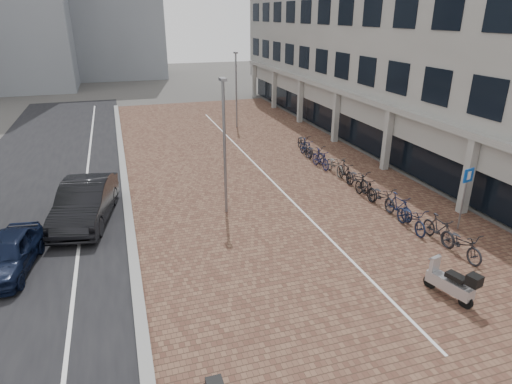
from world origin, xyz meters
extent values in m
plane|color=#474442|center=(0.00, 0.00, 0.00)|extent=(140.00, 140.00, 0.00)
cube|color=brown|center=(2.00, 12.00, 0.01)|extent=(14.50, 42.00, 0.04)
cube|color=black|center=(-9.00, 12.00, 0.01)|extent=(8.00, 50.00, 0.03)
cube|color=gray|center=(-5.10, 12.00, 0.07)|extent=(0.35, 42.00, 0.14)
cube|color=white|center=(-7.00, 12.00, 0.02)|extent=(0.12, 44.00, 0.00)
cube|color=white|center=(2.20, 12.00, 0.04)|extent=(0.10, 30.00, 0.00)
cube|color=#9A9A95|center=(13.00, 16.00, 8.50)|extent=(8.00, 40.00, 13.00)
cube|color=black|center=(9.60, 16.00, 1.70)|extent=(0.15, 38.00, 3.20)
cube|color=#9A9A95|center=(9.40, 16.00, 3.45)|extent=(1.60, 38.00, 0.30)
cube|color=#9A9A95|center=(8.80, 4.00, 1.70)|extent=(0.35, 0.35, 3.40)
cube|color=#9A9A95|center=(8.80, 10.00, 1.70)|extent=(0.35, 0.35, 3.40)
cube|color=#9A9A95|center=(8.80, 16.00, 1.70)|extent=(0.35, 0.35, 3.40)
cube|color=#9A9A95|center=(8.80, 22.00, 1.70)|extent=(0.35, 0.35, 3.40)
cube|color=#9A9A95|center=(8.80, 28.00, 1.70)|extent=(0.35, 0.35, 3.40)
cube|color=#9A9A95|center=(8.80, 34.00, 1.70)|extent=(0.35, 0.35, 3.40)
imported|color=black|center=(-9.08, 4.86, 0.65)|extent=(2.07, 4.00, 1.30)
imported|color=black|center=(-6.74, 8.14, 0.86)|extent=(2.76, 5.45, 1.71)
cylinder|color=slate|center=(7.50, 2.72, 1.20)|extent=(0.07, 0.07, 2.40)
cube|color=#0D48AE|center=(7.50, 2.69, 2.34)|extent=(0.54, 0.17, 0.54)
cylinder|color=slate|center=(-0.98, 7.21, 2.85)|extent=(0.12, 0.12, 5.71)
cylinder|color=gray|center=(3.55, 21.85, 2.74)|extent=(0.12, 0.12, 5.48)
imported|color=black|center=(6.07, 1.00, 0.52)|extent=(0.73, 1.99, 1.04)
imported|color=black|center=(6.05, 2.15, 0.53)|extent=(0.52, 1.75, 1.05)
imported|color=black|center=(5.66, 3.30, 0.52)|extent=(0.81, 2.01, 1.04)
imported|color=black|center=(5.85, 4.45, 0.53)|extent=(0.67, 1.79, 1.05)
imported|color=black|center=(5.77, 5.60, 0.52)|extent=(0.73, 1.99, 1.04)
imported|color=black|center=(5.63, 6.75, 0.53)|extent=(0.51, 1.75, 1.05)
imported|color=black|center=(5.89, 7.90, 0.52)|extent=(0.79, 2.00, 1.04)
imported|color=black|center=(5.82, 9.05, 0.53)|extent=(0.74, 1.80, 1.05)
imported|color=#55524E|center=(5.84, 10.20, 0.52)|extent=(0.77, 2.00, 1.04)
imported|color=#15173B|center=(5.53, 11.35, 0.53)|extent=(0.66, 1.79, 1.05)
imported|color=black|center=(5.71, 12.50, 0.52)|extent=(1.00, 2.06, 1.04)
imported|color=#131B36|center=(5.68, 13.65, 0.53)|extent=(0.53, 1.76, 1.05)
imported|color=black|center=(5.94, 14.80, 0.52)|extent=(0.90, 2.04, 1.04)
camera|label=1|loc=(-5.05, -9.73, 8.08)|focal=30.56mm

